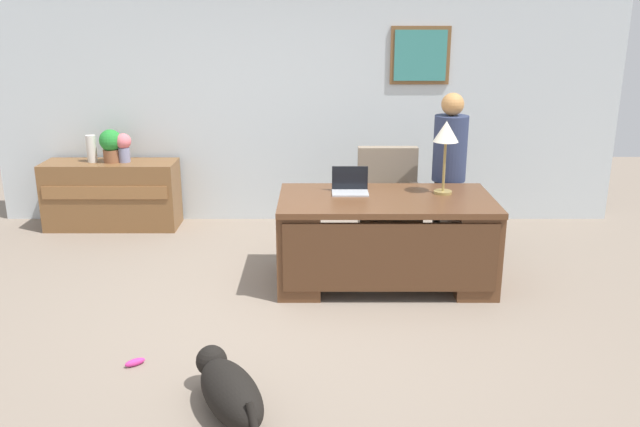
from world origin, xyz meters
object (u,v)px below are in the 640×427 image
at_px(dog_lying, 226,390).
at_px(desk_lamp, 443,136).
at_px(person_standing, 446,174).
at_px(laptop, 347,186).
at_px(desk, 383,237).
at_px(vase_with_flowers, 121,146).
at_px(vase_empty, 88,149).
at_px(credenza, 109,195).
at_px(armchair, 385,205).
at_px(potted_plant, 108,144).
at_px(dog_toy_bone, 132,363).

relative_size(dog_lying, desk_lamp, 1.25).
height_order(person_standing, laptop, person_standing).
height_order(desk, person_standing, person_standing).
xyz_separation_m(vase_with_flowers, vase_empty, (-0.35, 0.00, -0.03)).
relative_size(desk, laptop, 5.79).
height_order(desk, credenza, desk).
bearing_deg(dog_lying, armchair, 66.95).
height_order(desk_lamp, vase_empty, desk_lamp).
relative_size(vase_empty, potted_plant, 0.82).
xyz_separation_m(vase_with_flowers, dog_toy_bone, (0.87, -3.06, -0.90)).
distance_m(desk, person_standing, 1.04).
xyz_separation_m(desk, dog_toy_bone, (-1.84, -1.45, -0.40)).
xyz_separation_m(credenza, potted_plant, (0.04, 0.00, 0.57)).
height_order(dog_lying, laptop, laptop).
relative_size(person_standing, vase_empty, 5.41).
height_order(armchair, laptop, armchair).
distance_m(laptop, vase_empty, 3.10).
relative_size(laptop, potted_plant, 0.89).
bearing_deg(potted_plant, vase_empty, 180.00).
bearing_deg(armchair, dog_lying, -113.05).
bearing_deg(desk, vase_empty, 152.25).
bearing_deg(dog_toy_bone, laptop, 46.94).
height_order(desk, vase_empty, vase_empty).
height_order(armchair, desk_lamp, desk_lamp).
bearing_deg(vase_empty, vase_with_flowers, 0.00).
bearing_deg(armchair, person_standing, -18.55).
distance_m(desk, dog_toy_bone, 2.37).
distance_m(credenza, vase_with_flowers, 0.58).
bearing_deg(laptop, desk, -32.08).
bearing_deg(credenza, desk_lamp, -23.07).
bearing_deg(laptop, potted_plant, 150.82).
height_order(dog_lying, vase_with_flowers, vase_with_flowers).
xyz_separation_m(armchair, potted_plant, (-2.96, 0.73, 0.48)).
height_order(desk, vase_with_flowers, vase_with_flowers).
bearing_deg(armchair, desk, -97.17).
distance_m(laptop, vase_with_flowers, 2.80).
relative_size(credenza, dog_toy_bone, 10.19).
bearing_deg(desk_lamp, laptop, 177.97).
distance_m(desk_lamp, vase_with_flowers, 3.56).
bearing_deg(desk_lamp, dog_toy_bone, -145.59).
bearing_deg(dog_lying, dog_toy_bone, 142.58).
relative_size(credenza, dog_lying, 1.80).
bearing_deg(desk, potted_plant, 150.50).
bearing_deg(dog_toy_bone, vase_with_flowers, 105.94).
relative_size(vase_empty, dog_toy_bone, 2.08).
relative_size(credenza, person_standing, 0.90).
distance_m(credenza, desk_lamp, 3.81).
distance_m(credenza, vase_empty, 0.55).
distance_m(dog_lying, potted_plant, 4.08).
height_order(armchair, dog_toy_bone, armchair).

